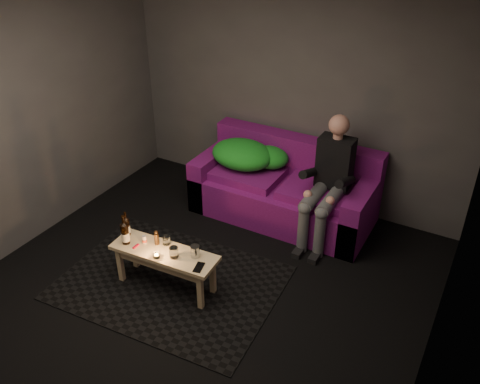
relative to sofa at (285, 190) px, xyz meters
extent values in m
plane|color=black|center=(-0.14, -1.82, -0.31)|extent=(4.50, 4.50, 0.00)
plane|color=silver|center=(-0.14, -1.82, 2.29)|extent=(4.50, 4.50, 0.00)
plane|color=#484548|center=(-0.14, 0.43, 0.99)|extent=(4.00, 0.00, 4.00)
plane|color=#484548|center=(1.86, -1.82, 0.99)|extent=(0.00, 4.50, 4.50)
cube|color=black|center=(-0.43, -1.62, -0.30)|extent=(2.10, 1.59, 0.01)
cube|color=#6B0E5F|center=(0.00, -0.05, -0.10)|extent=(1.98, 0.89, 0.42)
cube|color=#6B0E5F|center=(0.00, 0.29, 0.33)|extent=(1.98, 0.22, 0.44)
cube|color=#6B0E5F|center=(-0.89, -0.05, 0.00)|extent=(0.20, 0.89, 0.61)
cube|color=#6B0E5F|center=(0.89, -0.05, 0.00)|extent=(0.20, 0.89, 0.61)
cube|color=#6B0E5F|center=(-0.42, -0.10, 0.15)|extent=(0.74, 0.59, 0.10)
cube|color=#6B0E5F|center=(0.42, -0.10, 0.15)|extent=(0.74, 0.59, 0.10)
ellipsoid|color=#1A931E|center=(-0.52, -0.05, 0.35)|extent=(0.71, 0.55, 0.30)
ellipsoid|color=#1A931E|center=(-0.25, 0.09, 0.32)|extent=(0.44, 0.36, 0.24)
ellipsoid|color=#1A931E|center=(-0.74, 0.07, 0.28)|extent=(0.32, 0.26, 0.16)
cube|color=black|center=(0.54, 0.00, 0.49)|extent=(0.36, 0.22, 0.54)
sphere|color=#DA9588|center=(0.54, 0.00, 0.91)|extent=(0.21, 0.21, 0.21)
cylinder|color=#4B4D56|center=(0.45, -0.31, 0.22)|extent=(0.14, 0.50, 0.14)
cylinder|color=#4B4D56|center=(0.63, -0.31, 0.22)|extent=(0.14, 0.50, 0.14)
cylinder|color=#4B4D56|center=(0.45, -0.54, -0.06)|extent=(0.11, 0.11, 0.51)
cylinder|color=#4B4D56|center=(0.63, -0.54, -0.06)|extent=(0.11, 0.11, 0.51)
cube|color=black|center=(0.45, -0.60, -0.28)|extent=(0.09, 0.22, 0.06)
cube|color=black|center=(0.63, -0.60, -0.28)|extent=(0.09, 0.22, 0.06)
cube|color=tan|center=(-0.43, -1.67, 0.09)|extent=(1.03, 0.38, 0.04)
cube|color=tan|center=(-0.43, -1.67, 0.02)|extent=(0.89, 0.30, 0.09)
cube|color=tan|center=(-0.86, -1.81, -0.12)|extent=(0.05, 0.05, 0.38)
cube|color=tan|center=(-0.87, -1.58, -0.12)|extent=(0.05, 0.05, 0.38)
cube|color=tan|center=(0.00, -1.76, -0.12)|extent=(0.05, 0.05, 0.38)
cube|color=tan|center=(-0.01, -1.53, -0.12)|extent=(0.05, 0.05, 0.38)
cylinder|color=black|center=(-0.89, -1.63, 0.19)|extent=(0.06, 0.06, 0.17)
cylinder|color=white|center=(-0.89, -1.63, 0.16)|extent=(0.06, 0.06, 0.07)
cone|color=black|center=(-0.89, -1.63, 0.28)|extent=(0.06, 0.06, 0.03)
cylinder|color=black|center=(-0.89, -1.63, 0.31)|extent=(0.02, 0.02, 0.08)
cylinder|color=black|center=(-0.81, -1.74, 0.21)|extent=(0.07, 0.07, 0.20)
cylinder|color=white|center=(-0.81, -1.74, 0.18)|extent=(0.08, 0.08, 0.09)
cone|color=black|center=(-0.81, -1.74, 0.32)|extent=(0.07, 0.07, 0.03)
cylinder|color=black|center=(-0.81, -1.74, 0.36)|extent=(0.03, 0.03, 0.10)
cylinder|color=silver|center=(-0.66, -1.66, 0.14)|extent=(0.05, 0.05, 0.08)
cylinder|color=black|center=(-0.55, -1.62, 0.16)|extent=(0.05, 0.05, 0.11)
cylinder|color=white|center=(-0.48, -1.57, 0.15)|extent=(0.09, 0.09, 0.09)
cylinder|color=white|center=(-0.43, -1.78, 0.13)|extent=(0.06, 0.06, 0.04)
sphere|color=orange|center=(-0.43, -1.78, 0.14)|extent=(0.02, 0.02, 0.02)
cylinder|color=white|center=(-0.30, -1.69, 0.15)|extent=(0.10, 0.10, 0.10)
cylinder|color=#AEB1B5|center=(-0.14, -1.60, 0.16)|extent=(0.09, 0.09, 0.11)
cube|color=black|center=(-0.03, -1.71, 0.11)|extent=(0.10, 0.15, 0.01)
cube|color=red|center=(-0.70, -1.74, 0.11)|extent=(0.02, 0.07, 0.01)
camera|label=1|loc=(1.95, -4.52, 2.92)|focal=38.00mm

